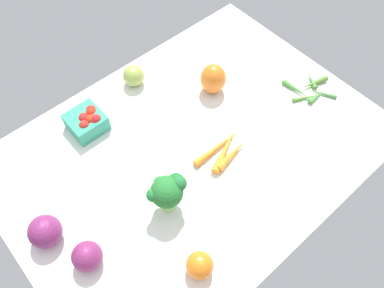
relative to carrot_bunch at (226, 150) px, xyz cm
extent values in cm
cube|color=white|center=(6.04, -7.14, -2.17)|extent=(104.00, 76.00, 2.00)
cone|color=orange|center=(-0.44, 2.23, 0.10)|extent=(12.70, 4.09, 2.53)
cone|color=orange|center=(0.03, -0.13, 0.01)|extent=(14.89, 8.69, 2.35)
cone|color=orange|center=(0.41, -2.10, -0.11)|extent=(17.83, 2.18, 2.11)
ellipsoid|color=orange|center=(-12.81, -19.08, 3.75)|extent=(11.01, 11.01, 9.83)
sphere|color=orange|center=(26.89, 19.30, 2.06)|extent=(6.46, 6.46, 6.46)
cylinder|color=#94C873|center=(22.28, 2.28, 1.49)|extent=(3.58, 3.58, 5.32)
sphere|color=#24702E|center=(22.28, 2.28, 7.17)|extent=(8.03, 8.03, 8.03)
sphere|color=#216A32|center=(19.19, 3.17, 8.87)|extent=(3.85, 3.85, 3.85)
sphere|color=#266B2B|center=(19.10, 1.84, 6.66)|extent=(4.03, 4.03, 4.03)
sphere|color=#1D6A29|center=(19.09, 1.93, 8.17)|extent=(4.10, 4.10, 4.10)
sphere|color=#29762E|center=(21.91, -0.91, 7.09)|extent=(3.00, 3.00, 3.00)
sphere|color=#1F712F|center=(25.25, 1.05, 7.65)|extent=(3.50, 3.50, 3.50)
cone|color=#418432|center=(-38.23, -1.03, -0.38)|extent=(4.58, 6.57, 1.57)
cone|color=#488C38|center=(-34.27, 4.19, -0.29)|extent=(6.91, 1.90, 1.75)
cone|color=#4E872F|center=(-31.84, 2.47, -0.53)|extent=(8.79, 5.36, 1.26)
cone|color=#448D41|center=(-36.32, 4.18, -0.54)|extent=(6.04, 8.94, 1.24)
cone|color=#528330|center=(-37.48, 0.26, -0.18)|extent=(9.94, 4.40, 1.98)
cone|color=#448F39|center=(-31.68, -1.59, -0.31)|extent=(2.70, 10.05, 1.71)
sphere|color=#98AD4D|center=(3.59, -37.13, 2.13)|extent=(6.60, 6.60, 6.60)
sphere|color=#77265D|center=(49.19, -10.42, 2.85)|extent=(8.02, 8.02, 8.02)
cube|color=teal|center=(24.02, -32.19, 1.43)|extent=(9.74, 9.74, 5.20)
sphere|color=red|center=(21.17, -33.33, 3.44)|extent=(2.93, 2.93, 2.93)
sphere|color=red|center=(22.23, -29.40, 3.41)|extent=(2.92, 2.92, 2.92)
sphere|color=red|center=(23.15, -30.49, 3.60)|extent=(3.06, 3.06, 3.06)
sphere|color=red|center=(24.20, -32.14, 3.56)|extent=(3.15, 3.15, 3.15)
sphere|color=red|center=(21.99, -29.53, 3.78)|extent=(2.89, 2.89, 2.89)
sphere|color=red|center=(21.52, -32.72, 3.28)|extent=(3.22, 3.22, 3.22)
sphere|color=red|center=(25.53, -30.01, 3.59)|extent=(2.96, 2.96, 2.96)
sphere|color=#7A265A|center=(44.97, 0.91, 2.41)|extent=(7.16, 7.16, 7.16)
camera|label=1|loc=(45.32, 37.72, 92.14)|focal=37.07mm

